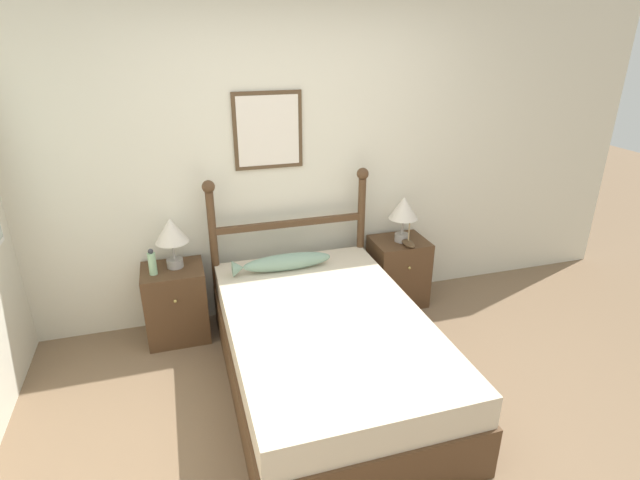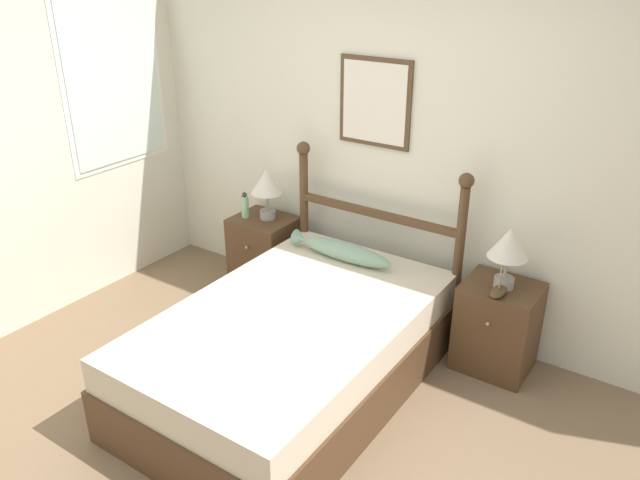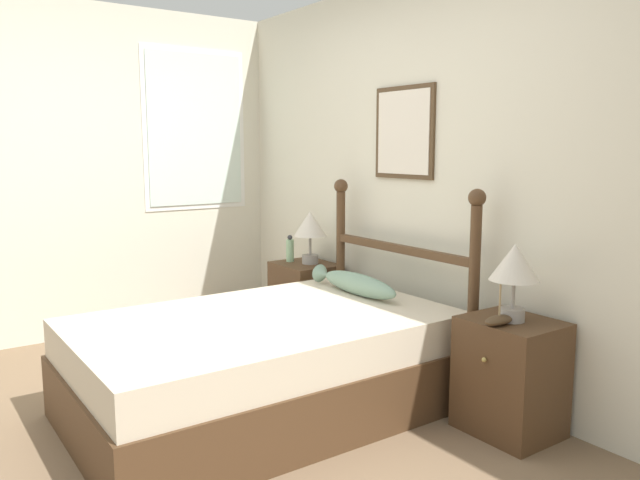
{
  "view_description": "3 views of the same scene",
  "coord_description": "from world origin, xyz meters",
  "px_view_note": "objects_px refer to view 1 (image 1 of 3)",
  "views": [
    {
      "loc": [
        -0.93,
        -2.12,
        2.29
      ],
      "look_at": [
        -0.02,
        0.87,
        0.96
      ],
      "focal_mm": 28.0,
      "sensor_mm": 36.0,
      "label": 1
    },
    {
      "loc": [
        1.84,
        -1.96,
        2.49
      ],
      "look_at": [
        -0.14,
        0.96,
        0.84
      ],
      "focal_mm": 35.0,
      "sensor_mm": 36.0,
      "label": 2
    },
    {
      "loc": [
        2.84,
        -1.09,
        1.47
      ],
      "look_at": [
        -0.04,
        0.92,
        0.95
      ],
      "focal_mm": 35.0,
      "sensor_mm": 36.0,
      "label": 3
    }
  ],
  "objects_px": {
    "bed": "(327,351)",
    "table_lamp_right": "(404,210)",
    "nightstand_left": "(176,303)",
    "table_lamp_left": "(171,233)",
    "bottle": "(152,263)",
    "nightstand_right": "(398,271)",
    "fish_pillow": "(282,263)",
    "model_boat": "(408,243)"
  },
  "relations": [
    {
      "from": "bed",
      "to": "nightstand_right",
      "type": "bearing_deg",
      "value": 43.8
    },
    {
      "from": "nightstand_right",
      "to": "model_boat",
      "type": "height_order",
      "value": "model_boat"
    },
    {
      "from": "table_lamp_right",
      "to": "nightstand_left",
      "type": "bearing_deg",
      "value": 179.49
    },
    {
      "from": "bed",
      "to": "nightstand_left",
      "type": "relative_size",
      "value": 3.43
    },
    {
      "from": "nightstand_left",
      "to": "bottle",
      "type": "relative_size",
      "value": 2.91
    },
    {
      "from": "table_lamp_left",
      "to": "bottle",
      "type": "relative_size",
      "value": 1.93
    },
    {
      "from": "fish_pillow",
      "to": "table_lamp_left",
      "type": "bearing_deg",
      "value": 165.93
    },
    {
      "from": "table_lamp_left",
      "to": "bottle",
      "type": "height_order",
      "value": "table_lamp_left"
    },
    {
      "from": "bed",
      "to": "fish_pillow",
      "type": "xyz_separation_m",
      "value": [
        -0.13,
        0.74,
        0.35
      ]
    },
    {
      "from": "table_lamp_right",
      "to": "bottle",
      "type": "distance_m",
      "value": 2.05
    },
    {
      "from": "nightstand_left",
      "to": "nightstand_right",
      "type": "height_order",
      "value": "same"
    },
    {
      "from": "bed",
      "to": "nightstand_left",
      "type": "height_order",
      "value": "nightstand_left"
    },
    {
      "from": "bed",
      "to": "bottle",
      "type": "distance_m",
      "value": 1.45
    },
    {
      "from": "model_boat",
      "to": "bottle",
      "type": "bearing_deg",
      "value": 177.98
    },
    {
      "from": "nightstand_right",
      "to": "table_lamp_left",
      "type": "relative_size",
      "value": 1.51
    },
    {
      "from": "table_lamp_left",
      "to": "table_lamp_right",
      "type": "distance_m",
      "value": 1.88
    },
    {
      "from": "nightstand_right",
      "to": "model_boat",
      "type": "xyz_separation_m",
      "value": [
        0.01,
        -0.13,
        0.33
      ]
    },
    {
      "from": "nightstand_right",
      "to": "fish_pillow",
      "type": "relative_size",
      "value": 0.77
    },
    {
      "from": "table_lamp_right",
      "to": "bottle",
      "type": "xyz_separation_m",
      "value": [
        -2.04,
        -0.04,
        -0.19
      ]
    },
    {
      "from": "model_boat",
      "to": "fish_pillow",
      "type": "height_order",
      "value": "model_boat"
    },
    {
      "from": "nightstand_right",
      "to": "fish_pillow",
      "type": "xyz_separation_m",
      "value": [
        -1.08,
        -0.17,
        0.32
      ]
    },
    {
      "from": "bed",
      "to": "table_lamp_right",
      "type": "height_order",
      "value": "table_lamp_right"
    },
    {
      "from": "table_lamp_right",
      "to": "bed",
      "type": "bearing_deg",
      "value": -136.95
    },
    {
      "from": "nightstand_right",
      "to": "model_boat",
      "type": "bearing_deg",
      "value": -83.58
    },
    {
      "from": "fish_pillow",
      "to": "nightstand_left",
      "type": "bearing_deg",
      "value": 168.03
    },
    {
      "from": "nightstand_right",
      "to": "fish_pillow",
      "type": "height_order",
      "value": "fish_pillow"
    },
    {
      "from": "bed",
      "to": "bottle",
      "type": "xyz_separation_m",
      "value": [
        -1.08,
        0.86,
        0.42
      ]
    },
    {
      "from": "table_lamp_left",
      "to": "model_boat",
      "type": "xyz_separation_m",
      "value": [
        1.89,
        -0.15,
        -0.25
      ]
    },
    {
      "from": "table_lamp_left",
      "to": "table_lamp_right",
      "type": "bearing_deg",
      "value": -1.27
    },
    {
      "from": "nightstand_right",
      "to": "model_boat",
      "type": "distance_m",
      "value": 0.35
    },
    {
      "from": "table_lamp_right",
      "to": "model_boat",
      "type": "height_order",
      "value": "table_lamp_right"
    },
    {
      "from": "table_lamp_right",
      "to": "fish_pillow",
      "type": "height_order",
      "value": "table_lamp_right"
    },
    {
      "from": "nightstand_right",
      "to": "table_lamp_right",
      "type": "distance_m",
      "value": 0.58
    },
    {
      "from": "bed",
      "to": "nightstand_left",
      "type": "xyz_separation_m",
      "value": [
        -0.95,
        0.91,
        0.03
      ]
    },
    {
      "from": "nightstand_right",
      "to": "table_lamp_left",
      "type": "bearing_deg",
      "value": 179.25
    },
    {
      "from": "nightstand_left",
      "to": "bottle",
      "type": "bearing_deg",
      "value": -157.36
    },
    {
      "from": "table_lamp_left",
      "to": "bottle",
      "type": "distance_m",
      "value": 0.26
    },
    {
      "from": "nightstand_right",
      "to": "bottle",
      "type": "distance_m",
      "value": 2.07
    },
    {
      "from": "nightstand_right",
      "to": "bottle",
      "type": "height_order",
      "value": "bottle"
    },
    {
      "from": "nightstand_right",
      "to": "nightstand_left",
      "type": "bearing_deg",
      "value": 180.0
    },
    {
      "from": "bottle",
      "to": "model_boat",
      "type": "height_order",
      "value": "bottle"
    },
    {
      "from": "nightstand_left",
      "to": "table_lamp_left",
      "type": "relative_size",
      "value": 1.51
    }
  ]
}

